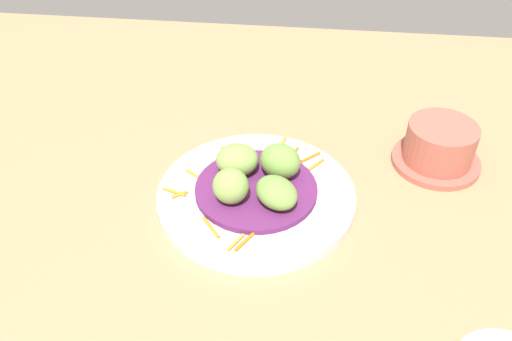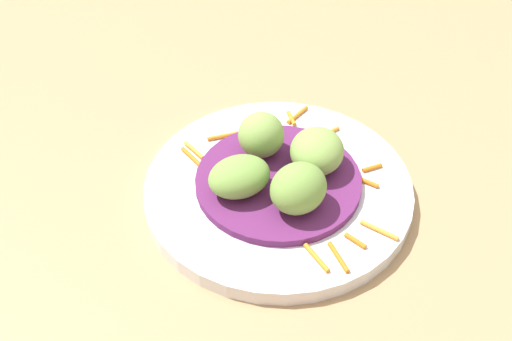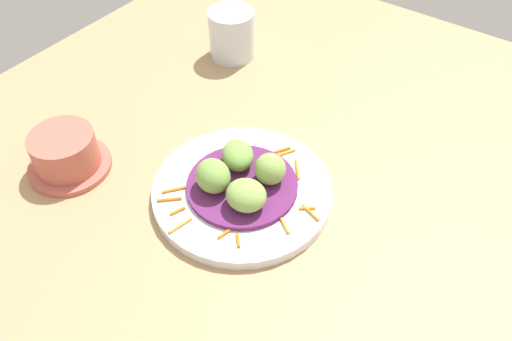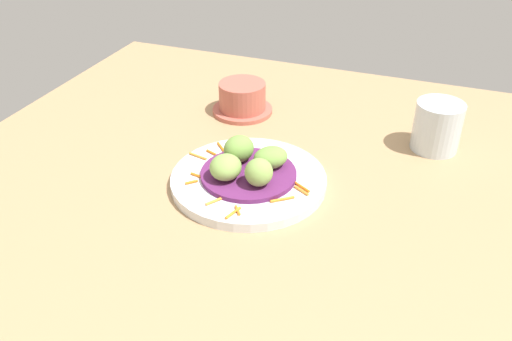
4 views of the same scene
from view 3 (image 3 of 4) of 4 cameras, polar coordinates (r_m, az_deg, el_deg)
table_surface at (r=70.51cm, az=3.69°, el=-2.92°), size 110.00×110.00×2.00cm
main_plate at (r=68.75cm, az=-1.53°, el=-2.28°), size 23.93×23.93×1.50cm
cabbage_bed at (r=67.92cm, az=-1.54°, el=-1.65°), size 14.71×14.71×0.74cm
carrot_garnish at (r=66.76cm, az=-1.05°, el=-2.97°), size 21.51×19.31×0.40cm
guac_scoop_left at (r=63.82cm, az=-1.10°, el=-2.76°), size 5.49×5.84×3.68cm
guac_scoop_center at (r=66.52cm, az=1.58°, el=0.17°), size 5.75×5.77×4.23cm
guac_scoop_right at (r=69.03cm, az=-2.03°, el=1.72°), size 6.82×6.82×3.27cm
guac_scoop_back at (r=65.89cm, az=-4.78°, el=-0.60°), size 6.16×6.44×4.21cm
terracotta_bowl at (r=75.47cm, az=-20.31°, el=1.77°), size 11.48×11.48×5.96cm
water_glass at (r=92.48cm, az=-2.71°, el=14.85°), size 7.94×7.94×8.41cm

